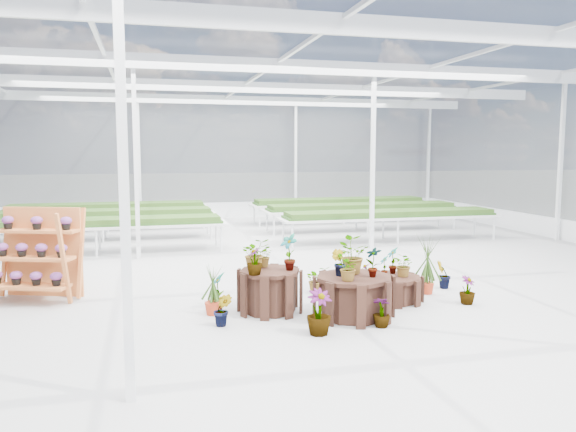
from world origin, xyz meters
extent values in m
plane|color=gray|center=(0.00, 0.00, 0.00)|extent=(24.00, 24.00, 0.00)
cylinder|color=#341C13|center=(-0.91, -1.19, 0.34)|extent=(1.30, 1.30, 0.68)
cylinder|color=#341C13|center=(0.29, -1.79, 0.32)|extent=(1.44, 1.44, 0.65)
cylinder|color=#341C13|center=(1.29, -1.09, 0.22)|extent=(1.20, 1.20, 0.44)
imported|color=#294618|center=(-1.12, -1.07, 0.94)|extent=(0.48, 0.43, 0.50)
imported|color=#294618|center=(-0.62, -1.29, 0.98)|extent=(0.33, 0.37, 0.58)
imported|color=#294618|center=(-0.95, -0.93, 0.87)|extent=(0.43, 0.42, 0.37)
imported|color=#294618|center=(-1.22, -1.49, 0.90)|extent=(0.25, 0.25, 0.43)
imported|color=#294618|center=(0.06, -1.71, 0.85)|extent=(0.29, 0.29, 0.41)
imported|color=#294618|center=(0.55, -1.92, 0.89)|extent=(0.25, 0.17, 0.47)
imported|color=#294618|center=(0.30, -1.60, 0.94)|extent=(0.67, 0.69, 0.58)
imported|color=#294618|center=(0.07, -2.09, 0.85)|extent=(0.47, 0.47, 0.40)
imported|color=#294618|center=(1.12, -1.05, 0.62)|extent=(0.16, 0.21, 0.36)
imported|color=#294618|center=(1.44, -1.16, 0.64)|extent=(0.44, 0.46, 0.41)
imported|color=#294618|center=(1.36, -0.87, 0.67)|extent=(0.21, 0.27, 0.47)
imported|color=#294618|center=(-1.74, -1.75, 0.25)|extent=(0.32, 0.29, 0.50)
imported|color=#294618|center=(-1.71, -0.93, 0.32)|extent=(0.25, 0.35, 0.64)
imported|color=#294618|center=(-0.49, -2.47, 0.32)|extent=(0.42, 0.42, 0.64)
imported|color=#294618|center=(0.50, -2.37, 0.22)|extent=(0.34, 0.34, 0.45)
imported|color=#294618|center=(2.41, -1.56, 0.24)|extent=(0.37, 0.37, 0.48)
imported|color=#294618|center=(2.57, -0.49, 0.26)|extent=(0.34, 0.30, 0.53)
imported|color=#294618|center=(1.21, -0.01, 0.23)|extent=(0.36, 0.36, 0.47)
imported|color=#294618|center=(0.19, -0.19, 0.25)|extent=(0.53, 0.48, 0.49)
imported|color=#294618|center=(-1.12, -0.51, 0.26)|extent=(0.31, 0.25, 0.51)
camera|label=1|loc=(-2.79, -9.76, 2.55)|focal=35.00mm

